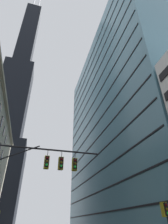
% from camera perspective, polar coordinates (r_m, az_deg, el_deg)
% --- Properties ---
extents(dark_skyscraper, '(25.97, 25.97, 191.57)m').
position_cam_1_polar(dark_skyscraper, '(117.43, -22.13, -1.78)').
color(dark_skyscraper, black).
rests_on(dark_skyscraper, ground).
extents(glass_office_midrise, '(19.60, 53.40, 56.93)m').
position_cam_1_polar(glass_office_midrise, '(55.72, 12.36, -2.07)').
color(glass_office_midrise, teal).
rests_on(glass_office_midrise, ground).
extents(traffic_signal_mast, '(8.81, 0.63, 7.50)m').
position_cam_1_polar(traffic_signal_mast, '(16.00, -13.27, -16.79)').
color(traffic_signal_mast, black).
rests_on(traffic_signal_mast, sidewalk_left).
extents(traffic_light_near_right, '(0.40, 0.63, 3.28)m').
position_cam_1_polar(traffic_light_near_right, '(17.55, 23.69, -26.15)').
color(traffic_light_near_right, black).
rests_on(traffic_light_near_right, sidewalk_right).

